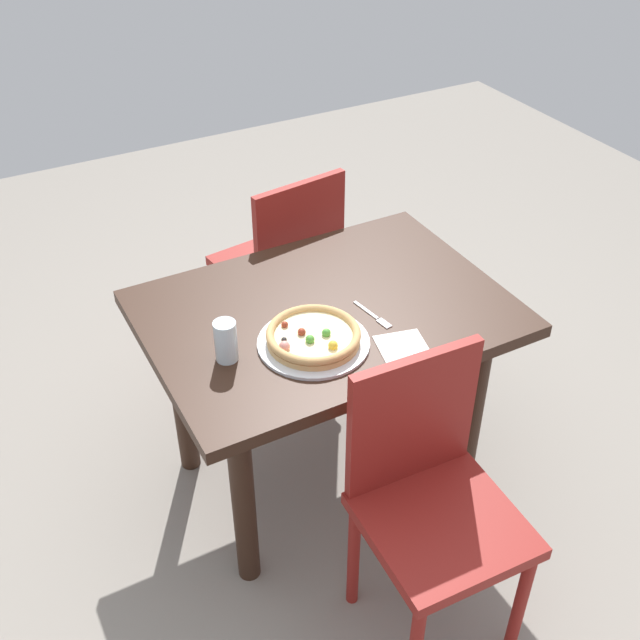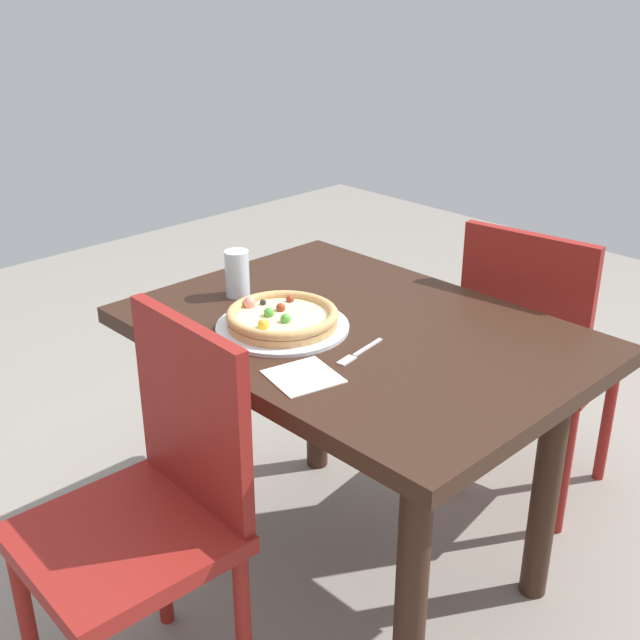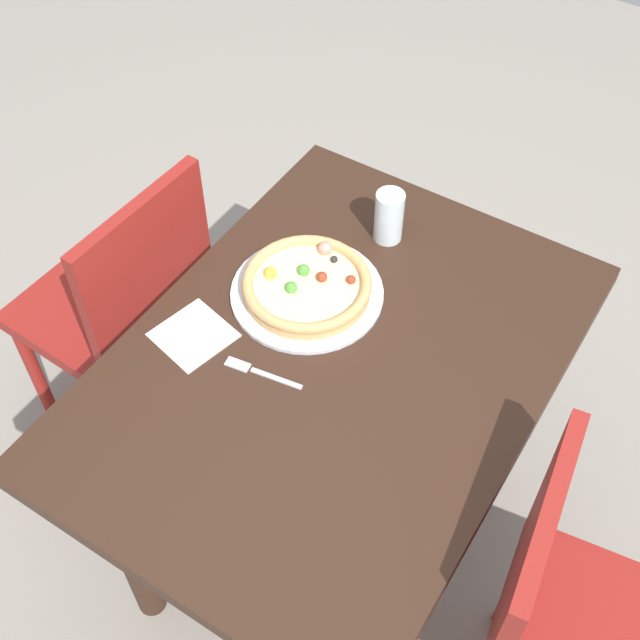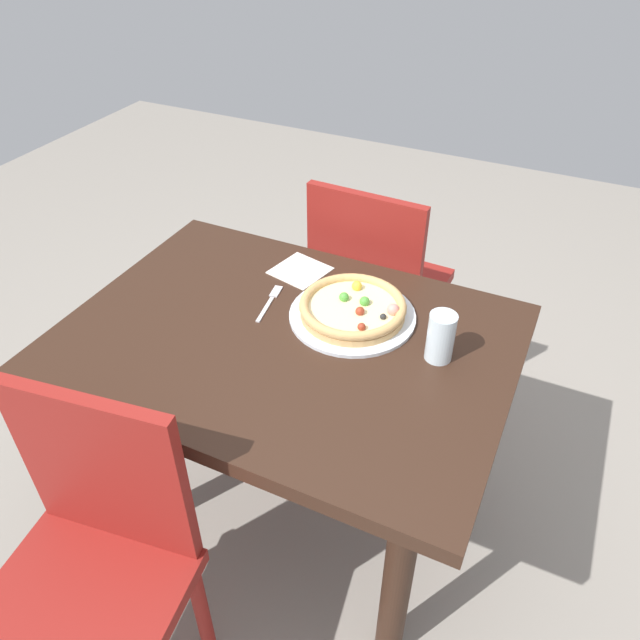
% 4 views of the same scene
% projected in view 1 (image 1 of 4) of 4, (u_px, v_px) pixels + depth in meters
% --- Properties ---
extents(ground_plane, '(6.00, 6.00, 0.00)m').
position_uv_depth(ground_plane, '(325.00, 470.00, 2.80)').
color(ground_plane, gray).
extents(dining_table, '(1.10, 0.80, 0.73)m').
position_uv_depth(dining_table, '(326.00, 338.00, 2.44)').
color(dining_table, '#331E14').
rests_on(dining_table, ground).
extents(chair_near, '(0.45, 0.45, 0.89)m').
position_uv_depth(chair_near, '(284.00, 265.00, 3.00)').
color(chair_near, maroon).
rests_on(chair_near, ground).
extents(chair_far, '(0.42, 0.42, 0.89)m').
position_uv_depth(chair_far, '(430.00, 497.00, 2.07)').
color(chair_far, maroon).
rests_on(chair_far, ground).
extents(plate, '(0.33, 0.33, 0.01)m').
position_uv_depth(plate, '(314.00, 343.00, 2.22)').
color(plate, silver).
rests_on(plate, dining_table).
extents(pizza, '(0.27, 0.27, 0.05)m').
position_uv_depth(pizza, '(313.00, 336.00, 2.21)').
color(pizza, tan).
rests_on(pizza, plate).
extents(fork, '(0.04, 0.17, 0.00)m').
position_uv_depth(fork, '(375.00, 317.00, 2.33)').
color(fork, silver).
rests_on(fork, dining_table).
extents(drinking_glass, '(0.06, 0.06, 0.12)m').
position_uv_depth(drinking_glass, '(226.00, 341.00, 2.14)').
color(drinking_glass, silver).
rests_on(drinking_glass, dining_table).
extents(napkin, '(0.17, 0.17, 0.00)m').
position_uv_depth(napkin, '(403.00, 347.00, 2.21)').
color(napkin, white).
rests_on(napkin, dining_table).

